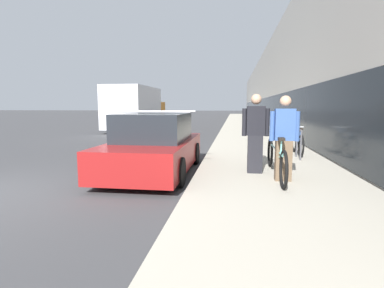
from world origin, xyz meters
The scene contains 9 objects.
sidewalk_slab centered at (5.34, 21.00, 0.06)m, with size 3.46×70.00×0.13m.
storefront_facade centered at (12.11, 29.00, 3.40)m, with size 10.01×70.00×6.81m.
tandem_bicycle centered at (5.34, 1.94, 0.51)m, with size 0.52×2.77×0.90m.
person_rider centered at (5.44, 1.58, 0.98)m, with size 0.58×0.23×1.69m.
person_bystander centered at (4.92, 2.24, 1.01)m, with size 0.60×0.23×1.75m.
bike_rack_hoop centered at (6.28, 4.26, 0.64)m, with size 0.05×0.60×0.84m.
cruiser_bike_nearest centered at (6.41, 5.05, 0.49)m, with size 0.52×1.70×0.84m.
parked_sedan_curbside centered at (2.54, 2.48, 0.65)m, with size 1.89×4.06×1.51m.
moving_truck centered at (-2.08, 15.01, 1.45)m, with size 2.46×7.04×2.85m.
Camera 1 is at (4.45, -4.52, 1.61)m, focal length 28.00 mm.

